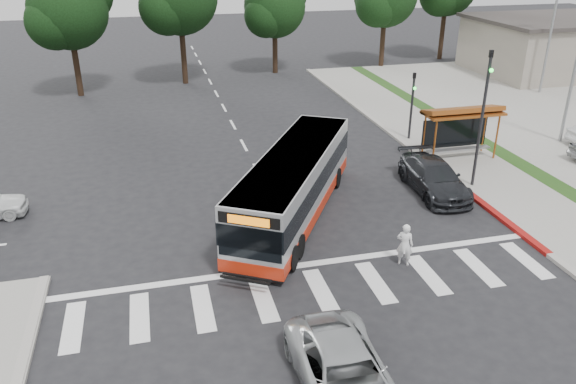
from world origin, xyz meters
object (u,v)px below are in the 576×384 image
object	(u,v)px
dark_sedan	(434,177)
pedestrian	(405,245)
silver_suv_south	(346,377)
transit_bus	(294,185)

from	to	relation	value
dark_sedan	pedestrian	bearing A→B (deg)	-122.79
pedestrian	silver_suv_south	world-z (taller)	pedestrian
pedestrian	silver_suv_south	distance (m)	7.09
transit_bus	dark_sedan	distance (m)	7.03
dark_sedan	silver_suv_south	bearing A→B (deg)	-123.22
transit_bus	silver_suv_south	distance (m)	10.59
pedestrian	dark_sedan	size ratio (longest dim) A/B	0.33
transit_bus	pedestrian	bearing A→B (deg)	-28.44
pedestrian	dark_sedan	world-z (taller)	pedestrian
pedestrian	silver_suv_south	xyz separation A→B (m)	(-4.26, -5.67, -0.13)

